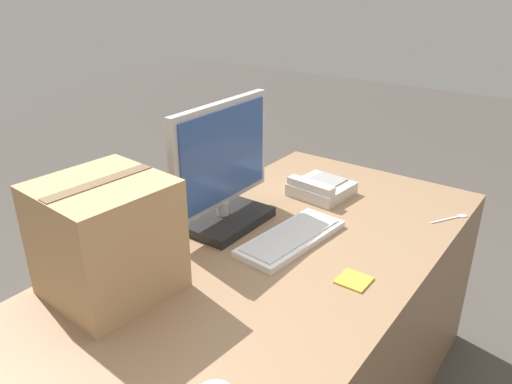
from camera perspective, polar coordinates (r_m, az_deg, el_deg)
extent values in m
cube|color=#8C6B4C|center=(1.81, 1.16, -16.94)|extent=(1.80, 0.90, 0.71)
cube|color=black|center=(1.79, -3.77, -3.01)|extent=(0.31, 0.24, 0.03)
cylinder|color=#B2B2B2|center=(1.77, -3.81, -1.83)|extent=(0.04, 0.04, 0.05)
cube|color=#B2B2B2|center=(1.69, -3.99, 4.34)|extent=(0.47, 0.03, 0.36)
cube|color=#2D4C8C|center=(1.68, -3.55, 4.22)|extent=(0.43, 0.01, 0.31)
cube|color=silver|center=(1.68, 4.04, -5.29)|extent=(0.42, 0.20, 0.02)
cube|color=silver|center=(1.67, 4.06, -4.87)|extent=(0.39, 0.16, 0.01)
cube|color=beige|center=(2.02, 7.50, 0.36)|extent=(0.23, 0.23, 0.05)
cube|color=beige|center=(1.95, 6.28, 0.75)|extent=(0.06, 0.20, 0.03)
cube|color=gray|center=(2.04, 8.14, 1.40)|extent=(0.13, 0.14, 0.01)
cube|color=silver|center=(1.94, 20.83, -2.97)|extent=(0.12, 0.08, 0.00)
ellipsoid|color=silver|center=(1.99, 22.53, -2.52)|extent=(0.05, 0.04, 0.00)
cube|color=tan|center=(1.42, -16.68, -5.11)|extent=(0.34, 0.33, 0.33)
cube|color=brown|center=(1.35, -17.51, 1.06)|extent=(0.31, 0.06, 0.00)
cube|color=gold|center=(1.50, 11.13, -9.88)|extent=(0.09, 0.09, 0.01)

